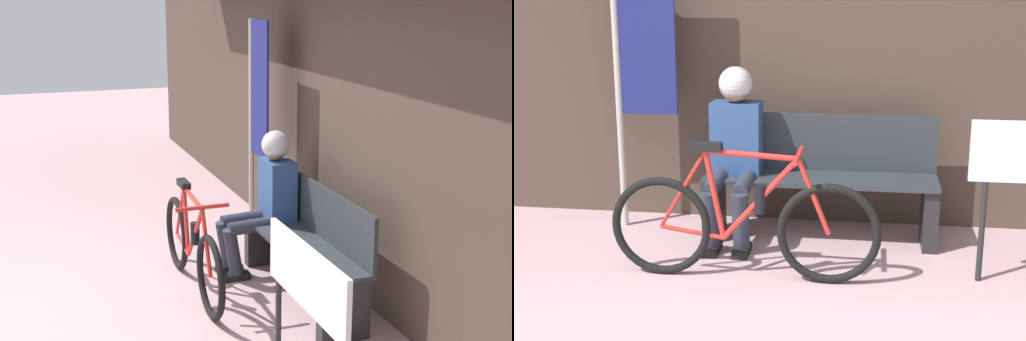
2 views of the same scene
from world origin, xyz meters
TOP-DOWN VIEW (x-y plane):
  - ground_plane at (0.00, 0.00)m, footprint 24.00×24.00m
  - storefront_wall at (0.00, 2.50)m, footprint 12.00×0.56m
  - park_bench_near at (0.30, 2.09)m, footprint 1.59×0.42m
  - bicycle at (-0.10, 1.30)m, footprint 1.63×0.40m
  - person_seated at (-0.28, 1.98)m, footprint 0.34×0.62m
  - banner_pole at (-1.00, 2.15)m, footprint 0.45×0.05m
  - signboard at (1.71, 1.46)m, footprint 1.01×0.04m

SIDE VIEW (x-z plane):
  - ground_plane at x=0.00m, z-range 0.00..0.00m
  - bicycle at x=-0.10m, z-range -0.08..0.76m
  - park_bench_near at x=0.30m, z-range -0.03..0.83m
  - person_seated at x=-0.28m, z-range 0.09..1.29m
  - signboard at x=1.71m, z-range 0.25..1.23m
  - banner_pole at x=-1.00m, z-range 0.27..2.32m
  - storefront_wall at x=0.00m, z-range 0.06..3.26m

